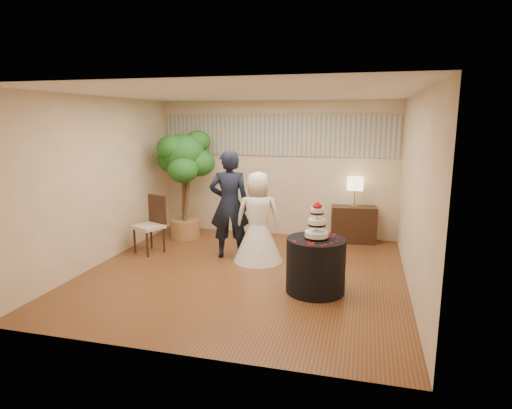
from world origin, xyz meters
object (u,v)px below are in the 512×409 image
(wedding_cake, at_px, (317,220))
(table_lamp, at_px, (355,192))
(bride, at_px, (258,217))
(console, at_px, (353,224))
(ficus_tree, at_px, (184,184))
(side_chair, at_px, (149,225))
(cake_table, at_px, (316,265))
(groom, at_px, (229,204))

(wedding_cake, distance_m, table_lamp, 2.74)
(bride, xyz_separation_m, console, (1.56, 1.59, -0.42))
(bride, height_order, wedding_cake, bride)
(bride, xyz_separation_m, table_lamp, (1.56, 1.59, 0.24))
(ficus_tree, height_order, side_chair, ficus_tree)
(console, relative_size, ficus_tree, 0.39)
(bride, xyz_separation_m, cake_table, (1.12, -1.11, -0.39))
(console, height_order, side_chair, side_chair)
(groom, distance_m, wedding_cake, 2.05)
(ficus_tree, bearing_deg, side_chair, -100.94)
(bride, distance_m, table_lamp, 2.24)
(wedding_cake, bearing_deg, groom, 144.19)
(groom, relative_size, wedding_cake, 3.65)
(wedding_cake, relative_size, ficus_tree, 0.23)
(groom, xyz_separation_m, side_chair, (-1.51, -0.15, -0.43))
(console, xyz_separation_m, side_chair, (-3.61, -1.65, 0.16))
(bride, distance_m, cake_table, 1.63)
(ficus_tree, bearing_deg, table_lamp, 8.63)
(wedding_cake, distance_m, side_chair, 3.38)
(wedding_cake, bearing_deg, table_lamp, 80.75)
(groom, height_order, console, groom)
(groom, distance_m, ficus_tree, 1.63)
(table_lamp, bearing_deg, cake_table, -99.25)
(wedding_cake, height_order, side_chair, wedding_cake)
(groom, relative_size, bride, 1.22)
(table_lamp, bearing_deg, groom, -144.53)
(bride, bearing_deg, side_chair, -10.52)
(wedding_cake, bearing_deg, ficus_tree, 143.51)
(side_chair, bearing_deg, table_lamp, 49.07)
(console, relative_size, side_chair, 0.83)
(console, bearing_deg, side_chair, -162.22)
(cake_table, bearing_deg, wedding_cake, 0.00)
(bride, bearing_deg, ficus_tree, -42.61)
(wedding_cake, distance_m, ficus_tree, 3.68)
(bride, bearing_deg, cake_table, 123.01)
(bride, relative_size, table_lamp, 2.70)
(groom, distance_m, console, 2.65)
(side_chair, bearing_deg, ficus_tree, 103.60)
(groom, xyz_separation_m, wedding_cake, (1.66, -1.20, 0.09))
(console, bearing_deg, wedding_cake, -106.01)
(bride, bearing_deg, table_lamp, -146.84)
(groom, distance_m, side_chair, 1.58)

